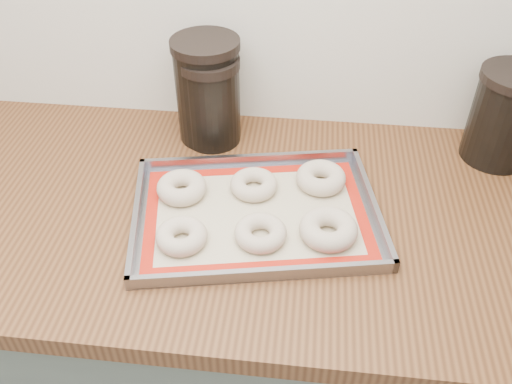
# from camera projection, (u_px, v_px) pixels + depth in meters

# --- Properties ---
(cabinet) EXTENTS (3.00, 0.65, 0.86)m
(cabinet) POSITION_uv_depth(u_px,v_px,m) (308.00, 351.00, 1.35)
(cabinet) COLOR slate
(cabinet) RESTS_ON floor
(countertop) EXTENTS (3.06, 0.68, 0.04)m
(countertop) POSITION_uv_depth(u_px,v_px,m) (322.00, 219.00, 1.06)
(countertop) COLOR brown
(countertop) RESTS_ON cabinet
(baking_tray) EXTENTS (0.52, 0.41, 0.03)m
(baking_tray) POSITION_uv_depth(u_px,v_px,m) (256.00, 213.00, 1.03)
(baking_tray) COLOR gray
(baking_tray) RESTS_ON countertop
(baking_mat) EXTENTS (0.47, 0.37, 0.00)m
(baking_mat) POSITION_uv_depth(u_px,v_px,m) (256.00, 214.00, 1.03)
(baking_mat) COLOR #C6B793
(baking_mat) RESTS_ON baking_tray
(bagel_front_left) EXTENTS (0.10, 0.10, 0.03)m
(bagel_front_left) POSITION_uv_depth(u_px,v_px,m) (182.00, 236.00, 0.97)
(bagel_front_left) COLOR beige
(bagel_front_left) RESTS_ON baking_mat
(bagel_front_mid) EXTENTS (0.12, 0.12, 0.03)m
(bagel_front_mid) POSITION_uv_depth(u_px,v_px,m) (260.00, 233.00, 0.97)
(bagel_front_mid) COLOR beige
(bagel_front_mid) RESTS_ON baking_mat
(bagel_front_right) EXTENTS (0.12, 0.12, 0.04)m
(bagel_front_right) POSITION_uv_depth(u_px,v_px,m) (328.00, 229.00, 0.98)
(bagel_front_right) COLOR beige
(bagel_front_right) RESTS_ON baking_mat
(bagel_back_left) EXTENTS (0.11, 0.11, 0.04)m
(bagel_back_left) POSITION_uv_depth(u_px,v_px,m) (182.00, 188.00, 1.07)
(bagel_back_left) COLOR beige
(bagel_back_left) RESTS_ON baking_mat
(bagel_back_mid) EXTENTS (0.13, 0.13, 0.03)m
(bagel_back_mid) POSITION_uv_depth(u_px,v_px,m) (254.00, 184.00, 1.08)
(bagel_back_mid) COLOR beige
(bagel_back_mid) RESTS_ON baking_mat
(bagel_back_right) EXTENTS (0.10, 0.10, 0.04)m
(bagel_back_right) POSITION_uv_depth(u_px,v_px,m) (321.00, 178.00, 1.09)
(bagel_back_right) COLOR beige
(bagel_back_right) RESTS_ON baking_mat
(canister_left) EXTENTS (0.15, 0.15, 0.23)m
(canister_left) POSITION_uv_depth(u_px,v_px,m) (208.00, 90.00, 1.17)
(canister_left) COLOR black
(canister_left) RESTS_ON countertop
(canister_mid) EXTENTS (0.13, 0.13, 0.20)m
(canister_mid) POSITION_uv_depth(u_px,v_px,m) (211.00, 100.00, 1.17)
(canister_mid) COLOR black
(canister_mid) RESTS_ON countertop
(canister_right) EXTENTS (0.15, 0.15, 0.20)m
(canister_right) POSITION_uv_depth(u_px,v_px,m) (506.00, 116.00, 1.12)
(canister_right) COLOR black
(canister_right) RESTS_ON countertop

